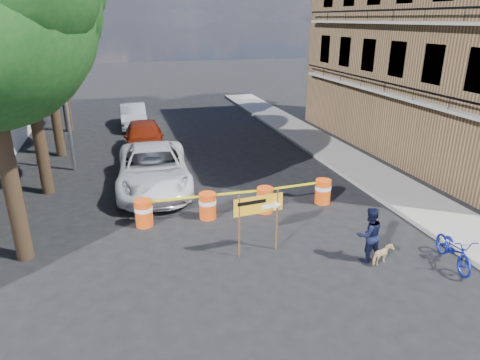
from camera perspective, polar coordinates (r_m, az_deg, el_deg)
ground at (r=12.24m, az=5.04°, el=-10.39°), size 120.00×120.00×0.00m
sidewalk_east at (r=19.71m, az=15.80°, el=1.48°), size 2.40×40.00×0.15m
apartment_building at (r=23.82m, az=27.26°, el=17.84°), size 8.00×16.00×12.00m
tree_mid_a at (r=16.98m, az=-27.00°, el=17.60°), size 5.25×5.00×8.68m
tree_mid_b at (r=21.93m, az=-25.04°, el=20.00°), size 5.67×5.40×9.62m
tree_far at (r=26.89m, az=-23.42°, el=18.95°), size 5.04×4.80×8.84m
streetlamp at (r=19.44m, az=-22.61°, el=13.50°), size 1.25×0.18×8.00m
barrel_far_left at (r=14.11m, az=-12.71°, el=-4.25°), size 0.58×0.58×0.90m
barrel_mid_left at (r=14.33m, az=-4.34°, el=-3.38°), size 0.58×0.58×0.90m
barrel_mid_right at (r=14.77m, az=3.34°, el=-2.59°), size 0.58×0.58×0.90m
barrel_far_right at (r=15.75m, az=10.99°, el=-1.43°), size 0.58×0.58×0.90m
detour_sign at (r=11.91m, az=3.33°, el=-3.79°), size 1.46×0.29×1.88m
pedestrian at (r=12.27m, az=16.82°, el=-6.98°), size 0.79×0.63×1.58m
bicycle at (r=12.86m, az=26.93°, el=-6.60°), size 0.82×1.06×1.79m
dog at (r=12.44m, az=18.49°, el=-9.47°), size 0.72×0.53×0.55m
suv_white at (r=17.09m, az=-11.48°, el=1.55°), size 3.07×6.03×1.63m
sedan_red at (r=21.73m, az=-12.65°, el=5.55°), size 2.13×4.81×1.61m
sedan_silver at (r=27.48m, az=-14.04°, el=8.34°), size 1.54×4.27×1.40m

